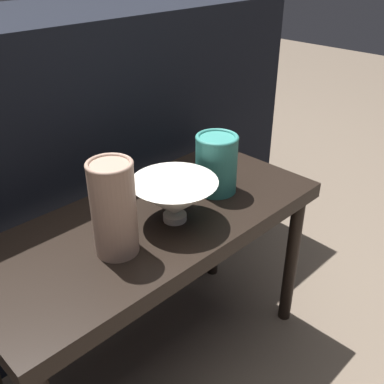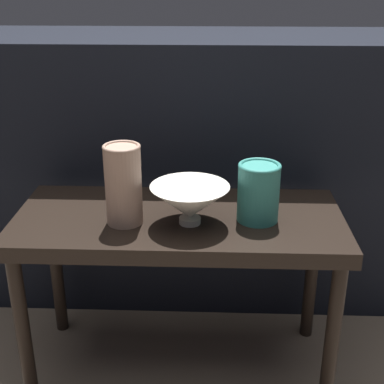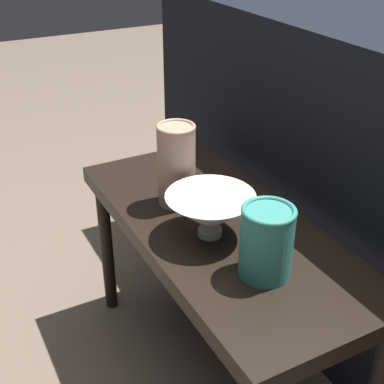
% 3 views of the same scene
% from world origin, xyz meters
% --- Properties ---
extents(ground_plane, '(8.00, 8.00, 0.00)m').
position_xyz_m(ground_plane, '(0.00, 0.00, 0.00)').
color(ground_plane, '#6B5B4C').
extents(table, '(0.83, 0.37, 0.47)m').
position_xyz_m(table, '(0.00, 0.00, 0.41)').
color(table, black).
rests_on(table, ground_plane).
extents(couch_backdrop, '(1.62, 0.50, 0.85)m').
position_xyz_m(couch_backdrop, '(0.00, 0.50, 0.43)').
color(couch_backdrop, black).
rests_on(couch_backdrop, ground_plane).
extents(bowl, '(0.19, 0.19, 0.10)m').
position_xyz_m(bowl, '(0.03, -0.04, 0.52)').
color(bowl, silver).
rests_on(bowl, table).
extents(vase_textured_left, '(0.09, 0.09, 0.20)m').
position_xyz_m(vase_textured_left, '(-0.13, -0.04, 0.57)').
color(vase_textured_left, tan).
rests_on(vase_textured_left, table).
extents(vase_colorful_right, '(0.10, 0.10, 0.15)m').
position_xyz_m(vase_colorful_right, '(0.20, -0.02, 0.54)').
color(vase_colorful_right, teal).
rests_on(vase_colorful_right, table).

